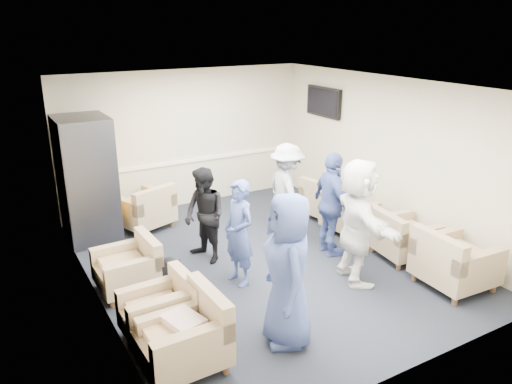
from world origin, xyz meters
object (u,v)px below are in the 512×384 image
armchair_right_near (452,263)px  person_back_left (205,216)px  person_front_left (288,270)px  person_mid_left (239,233)px  person_mid_right (332,205)px  armchair_right_far (327,202)px  armchair_right_midnear (401,238)px  person_back_right (287,191)px  person_front_right (358,221)px  armchair_left_far (131,269)px  armchair_corner (145,210)px  armchair_right_midfar (347,216)px  vending_machine (87,179)px  armchair_left_mid (166,315)px  armchair_left_near (185,336)px

armchair_right_near → person_back_left: size_ratio=0.65×
person_front_left → person_mid_left: (0.17, 1.49, -0.15)m
person_back_left → person_mid_right: (1.82, -0.78, 0.09)m
armchair_right_far → person_mid_left: size_ratio=0.62×
armchair_right_midnear → person_mid_left: size_ratio=0.61×
person_back_right → person_front_right: (-0.03, -1.83, 0.09)m
person_mid_left → person_mid_right: person_mid_right is taller
armchair_left_far → person_front_right: size_ratio=0.45×
armchair_left_far → armchair_corner: bearing=154.8°
armchair_right_midfar → person_front_left: (-2.67, -2.12, 0.60)m
armchair_left_far → armchair_right_midnear: bearing=72.1°
armchair_right_near → armchair_right_far: (0.10, 2.94, -0.03)m
armchair_right_midnear → armchair_right_far: bearing=6.5°
armchair_right_midfar → person_front_right: (-1.03, -1.40, 0.60)m
armchair_corner → person_mid_left: 2.66m
armchair_left_far → armchair_right_far: armchair_right_far is taller
armchair_right_far → person_mid_left: (-2.60, -1.34, 0.43)m
armchair_right_far → person_back_right: size_ratio=0.58×
armchair_left_far → vending_machine: bearing=179.8°
armchair_right_midnear → person_back_right: 2.01m
armchair_right_far → person_back_right: person_back_right is taller
armchair_right_near → person_back_right: size_ratio=0.59×
armchair_right_midfar → armchair_left_mid: bearing=101.7°
armchair_right_midnear → armchair_right_far: (0.03, 1.91, -0.00)m
person_mid_right → person_front_left: bearing=139.6°
armchair_right_midfar → person_mid_right: 1.10m
armchair_left_mid → person_front_right: 2.91m
person_back_right → person_mid_right: size_ratio=0.98×
armchair_right_near → person_back_right: 2.88m
armchair_right_near → person_front_right: 1.43m
person_back_right → armchair_left_far: bearing=106.2°
armchair_right_midfar → person_back_right: 1.20m
armchair_right_midfar → person_back_left: size_ratio=0.59×
vending_machine → person_front_right: size_ratio=1.16×
armchair_left_far → person_front_left: bearing=28.9°
armchair_right_midnear → armchair_right_far: armchair_right_midnear is taller
person_front_right → armchair_right_midfar: bearing=-18.3°
armchair_left_near → vending_machine: (-0.09, 3.97, 0.70)m
armchair_right_near → armchair_left_far: bearing=63.8°
person_mid_left → armchair_left_near: bearing=-53.7°
person_mid_left → person_back_left: bearing=-179.8°
armchair_right_midnear → armchair_right_midfar: bearing=10.6°
person_mid_right → person_back_right: bearing=20.9°
armchair_left_near → person_front_right: person_front_right is taller
armchair_left_near → armchair_right_midfar: bearing=115.5°
armchair_left_far → person_front_left: (1.22, -2.06, 0.59)m
person_back_left → armchair_right_near: bearing=33.9°
armchair_right_far → person_front_left: 4.00m
armchair_right_far → vending_machine: (-4.05, 1.32, 0.72)m
person_back_right → person_mid_left: bearing=131.9°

